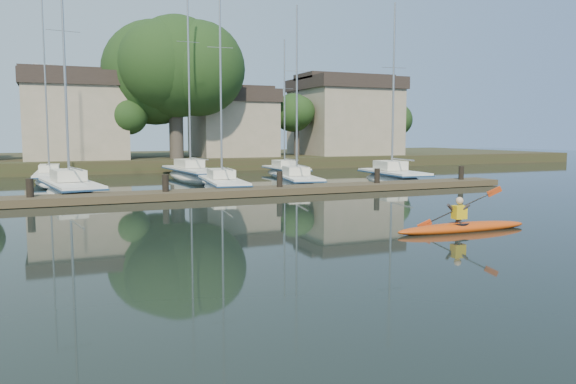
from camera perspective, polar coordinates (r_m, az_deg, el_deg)
name	(u,v)px	position (r m, az deg, el deg)	size (l,w,h in m)	color
ground	(370,249)	(15.94, 8.32, -5.72)	(160.00, 160.00, 0.00)	black
kayak	(462,225)	(19.35, 17.28, -3.26)	(5.01, 1.15, 1.60)	#BC420E
dock	(225,193)	(28.65, -6.41, -0.05)	(34.00, 2.00, 1.80)	#4B412B
sailboat_1	(71,198)	(31.89, -21.19, -0.53)	(3.52, 9.19, 14.66)	white
sailboat_2	(223,192)	(32.65, -6.65, 0.03)	(2.81, 8.51, 13.83)	white
sailboat_3	(297,188)	(34.79, 0.96, 0.43)	(3.32, 7.76, 12.13)	white
sailboat_4	(393,184)	(38.45, 10.62, 0.81)	(3.04, 7.93, 13.16)	white
sailboat_5	(50,183)	(41.17, -23.05, 0.84)	(2.23, 8.13, 13.34)	white
sailboat_6	(192,179)	(41.78, -9.74, 1.27)	(2.99, 10.63, 16.69)	white
sailboat_7	(286,176)	(43.91, -0.25, 1.61)	(1.91, 7.14, 11.50)	white
shore	(160,133)	(54.47, -12.83, 5.90)	(90.00, 25.25, 12.75)	#2D381C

